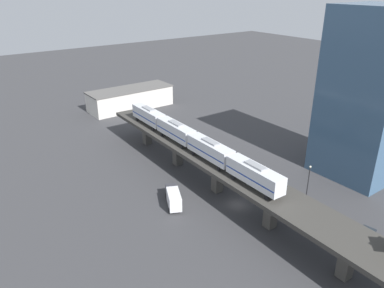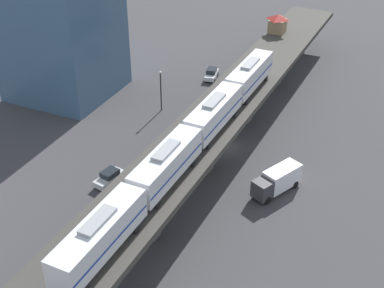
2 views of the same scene
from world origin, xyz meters
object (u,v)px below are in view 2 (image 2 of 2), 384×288
Objects in this scene: delivery_truck at (277,180)px; street_lamp at (161,88)px; street_car_silver at (110,177)px; signal_hut at (278,23)px; street_car_white at (212,74)px; subway_train at (192,136)px.

delivery_truck is 26.99m from street_lamp.
delivery_truck is (-20.38, -7.37, 0.82)m from street_car_silver.
street_car_silver is (8.53, 44.52, -7.78)m from signal_hut.
delivery_truck is at bearing -160.11° from street_car_silver.
signal_hut is 0.45× the size of delivery_truck.
delivery_truck reaches higher than street_car_white.
signal_hut is 0.49× the size of street_lamp.
street_car_silver is 0.62× the size of delivery_truck.
street_lamp reaches higher than street_car_white.
street_car_white is at bearing -71.03° from subway_train.
subway_train reaches higher than signal_hut.
street_car_white is at bearing -89.44° from street_car_silver.
street_car_white is 35.12m from street_car_silver.
street_lamp is at bearing 79.47° from street_car_white.
street_car_white is 0.67× the size of street_lamp.
delivery_truck reaches higher than street_car_silver.
subway_train is at bearing 93.72° from signal_hut.
delivery_truck is at bearing 150.60° from street_lamp.
subway_train is 14.66× the size of signal_hut.
delivery_truck is (-9.03, -6.28, -7.70)m from subway_train.
street_car_silver is at bearing 79.16° from signal_hut.
street_lamp is at bearing 64.22° from signal_hut.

